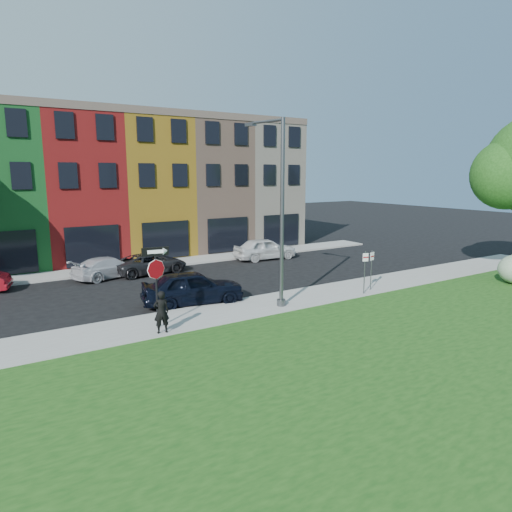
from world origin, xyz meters
TOP-DOWN VIEW (x-y plane):
  - ground at (0.00, 0.00)m, footprint 120.00×120.00m
  - sidewalk_near at (2.00, 3.00)m, footprint 40.00×3.00m
  - sidewalk_far at (-3.00, 15.00)m, footprint 40.00×2.40m
  - rowhouse_block at (-2.50, 21.18)m, footprint 30.00×10.12m
  - stop_sign at (-5.71, 2.55)m, footprint 1.04×0.19m
  - man at (-5.80, 1.90)m, footprint 0.71×0.55m
  - sedan_near at (-2.97, 5.19)m, footprint 3.68×5.51m
  - parked_car_silver at (-4.89, 12.92)m, footprint 4.27×5.40m
  - parked_car_dark at (-2.41, 12.74)m, footprint 3.00×4.98m
  - parked_car_white at (6.21, 12.85)m, footprint 2.49×4.84m
  - street_lamp at (0.14, 2.59)m, footprint 0.74×2.56m
  - parking_sign_a at (4.99, 1.89)m, footprint 0.32×0.11m
  - parking_sign_b at (5.82, 2.22)m, footprint 0.32×0.11m

SIDE VIEW (x-z plane):
  - ground at x=0.00m, z-range 0.00..0.00m
  - sidewalk_near at x=2.00m, z-range 0.00..0.12m
  - sidewalk_far at x=-3.00m, z-range 0.00..0.12m
  - parked_car_dark at x=-2.41m, z-range 0.00..1.27m
  - parked_car_silver at x=-4.89m, z-range 0.00..1.27m
  - parked_car_white at x=6.21m, z-range 0.00..1.56m
  - sedan_near at x=-2.97m, z-range 0.00..1.64m
  - man at x=-5.80m, z-range 0.12..1.78m
  - parking_sign_b at x=5.82m, z-range 0.39..2.48m
  - parking_sign_a at x=4.99m, z-range 0.39..2.58m
  - stop_sign at x=-5.71m, z-range 0.80..4.04m
  - street_lamp at x=0.14m, z-range 0.15..8.57m
  - rowhouse_block at x=-2.50m, z-range -0.01..9.99m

